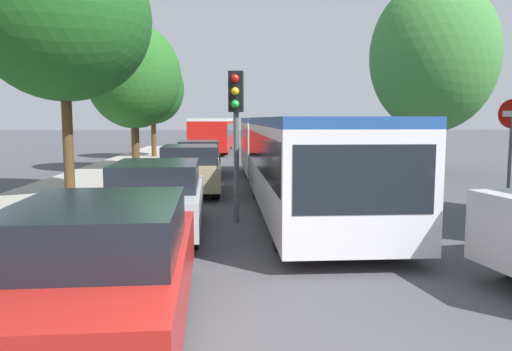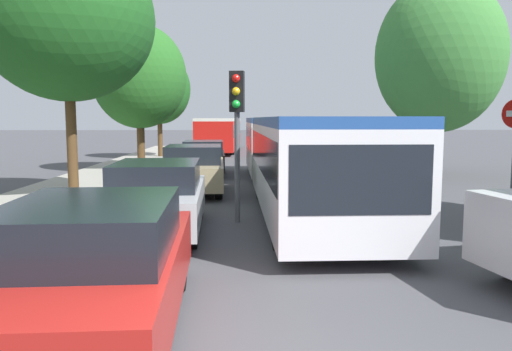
# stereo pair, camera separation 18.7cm
# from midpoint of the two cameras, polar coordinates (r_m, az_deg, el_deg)

# --- Properties ---
(kerb_strip_left) EXTENTS (3.20, 41.49, 0.14)m
(kerb_strip_left) POSITION_cam_midpoint_polar(r_m,az_deg,el_deg) (21.13, -17.52, 0.01)
(kerb_strip_left) COLOR #9E998E
(kerb_strip_left) RESTS_ON ground
(articulated_bus) EXTENTS (2.78, 16.12, 2.39)m
(articulated_bus) POSITION_cam_midpoint_polar(r_m,az_deg,el_deg) (15.24, 3.61, 2.83)
(articulated_bus) COLOR silver
(articulated_bus) RESTS_ON ground
(city_bus_rear) EXTENTS (2.83, 11.14, 2.38)m
(city_bus_rear) POSITION_cam_midpoint_polar(r_m,az_deg,el_deg) (36.08, -5.03, 4.94)
(city_bus_rear) COLOR red
(city_bus_rear) RESTS_ON ground
(queued_car_red) EXTENTS (2.01, 4.37, 1.49)m
(queued_car_red) POSITION_cam_midpoint_polar(r_m,az_deg,el_deg) (5.70, -18.18, -10.08)
(queued_car_red) COLOR #B21E19
(queued_car_red) RESTS_ON ground
(queued_car_silver) EXTENTS (1.99, 4.32, 1.48)m
(queued_car_silver) POSITION_cam_midpoint_polar(r_m,az_deg,el_deg) (10.48, -11.70, -2.43)
(queued_car_silver) COLOR #B7BABF
(queued_car_silver) RESTS_ON ground
(queued_car_tan) EXTENTS (2.04, 4.43, 1.51)m
(queued_car_tan) POSITION_cam_midpoint_polar(r_m,az_deg,el_deg) (15.99, -7.79, 0.76)
(queued_car_tan) COLOR tan
(queued_car_tan) RESTS_ON ground
(queued_car_black) EXTENTS (1.93, 4.19, 1.43)m
(queued_car_black) POSITION_cam_midpoint_polar(r_m,az_deg,el_deg) (21.17, -6.80, 2.06)
(queued_car_black) COLOR black
(queued_car_black) RESTS_ON ground
(traffic_light) EXTENTS (0.35, 0.38, 3.40)m
(traffic_light) POSITION_cam_midpoint_polar(r_m,az_deg,el_deg) (11.21, -2.78, 7.25)
(traffic_light) COLOR #56595E
(traffic_light) RESTS_ON ground
(no_entry_sign) EXTENTS (0.70, 0.08, 2.82)m
(no_entry_sign) POSITION_cam_midpoint_polar(r_m,az_deg,el_deg) (13.47, 26.77, 3.79)
(no_entry_sign) COLOR #56595E
(no_entry_sign) RESTS_ON ground
(tree_left_mid) EXTENTS (4.75, 4.75, 7.28)m
(tree_left_mid) POSITION_cam_midpoint_polar(r_m,az_deg,el_deg) (15.07, -21.84, 15.91)
(tree_left_mid) COLOR #51381E
(tree_left_mid) RESTS_ON ground
(tree_left_far) EXTENTS (4.09, 4.09, 6.44)m
(tree_left_far) POSITION_cam_midpoint_polar(r_m,az_deg,el_deg) (22.71, -14.05, 10.91)
(tree_left_far) COLOR #51381E
(tree_left_far) RESTS_ON ground
(tree_left_distant) EXTENTS (3.65, 3.65, 6.12)m
(tree_left_distant) POSITION_cam_midpoint_polar(r_m,az_deg,el_deg) (30.08, -11.91, 9.65)
(tree_left_distant) COLOR #51381E
(tree_left_distant) RESTS_ON ground
(tree_right_mid) EXTENTS (5.19, 5.19, 8.06)m
(tree_right_mid) POSITION_cam_midpoint_polar(r_m,az_deg,el_deg) (22.34, 19.46, 12.33)
(tree_right_mid) COLOR #51381E
(tree_right_mid) RESTS_ON ground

